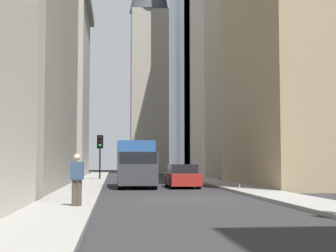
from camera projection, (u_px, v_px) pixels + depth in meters
The scene contains 11 objects.
ground_plane at pixel (178, 199), 21.43m from camera, with size 135.00×135.00×0.00m, color #262628.
sidewalk_right at pixel (71, 198), 20.95m from camera, with size 90.00×2.20×0.14m, color gray.
sidewalk_left at pixel (280, 196), 21.92m from camera, with size 90.00×2.20×0.14m, color gray.
building_left_far at pixel (239, 39), 54.14m from camera, with size 13.54×10.50×29.48m.
building_right_far at pixel (37, 76), 51.20m from camera, with size 12.64×10.50×20.50m.
church_spire at pixel (149, 34), 65.88m from camera, with size 5.21×5.21×35.04m.
delivery_truck at pixel (136, 164), 30.83m from camera, with size 6.46×2.25×2.84m.
sedan_red at pixel (182, 177), 30.39m from camera, with size 4.30×1.78×1.42m.
traffic_light_midblock at pixel (100, 147), 41.05m from camera, with size 0.43×0.52×3.61m.
pedestrian at pixel (77, 177), 16.60m from camera, with size 0.26×0.44×1.72m.
discarded_bottle at pixel (239, 187), 26.63m from camera, with size 0.07×0.07×0.27m.
Camera 1 is at (-21.43, 2.75, 1.63)m, focal length 53.54 mm.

